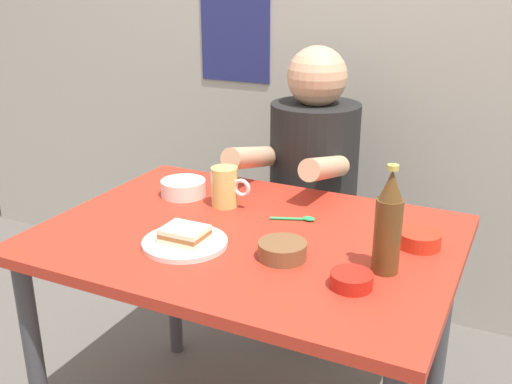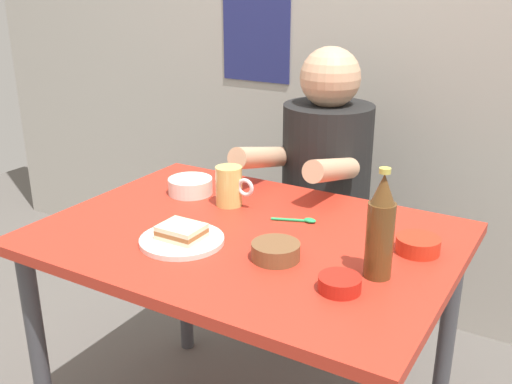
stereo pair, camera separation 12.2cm
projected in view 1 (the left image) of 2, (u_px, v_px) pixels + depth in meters
The scene contains 13 objects.
wall_back at pixel (369, 0), 2.28m from camera, with size 4.40×0.09×2.60m.
dining_table at pixel (248, 263), 1.62m from camera, with size 1.10×0.80×0.74m.
stool at pixel (310, 263), 2.28m from camera, with size 0.34×0.34×0.45m.
person_seated at pixel (313, 160), 2.13m from camera, with size 0.33×0.56×0.72m.
plate_orange at pixel (185, 243), 1.51m from camera, with size 0.22×0.22×0.01m, color silver.
sandwich at pixel (185, 234), 1.51m from camera, with size 0.11×0.09×0.04m.
beer_mug at pixel (225, 187), 1.76m from camera, with size 0.13×0.08×0.12m.
beer_bottle at pixel (388, 225), 1.34m from camera, with size 0.06×0.06×0.26m.
sambal_bowl_red at pixel (351, 279), 1.31m from camera, with size 0.10×0.10×0.03m.
sauce_bowl_chili at pixel (419, 238), 1.50m from camera, with size 0.11×0.11×0.04m.
rice_bowl_white at pixel (183, 187), 1.85m from camera, with size 0.14×0.14×0.05m.
condiment_bowl_brown at pixel (282, 249), 1.44m from camera, with size 0.12×0.12×0.04m.
spoon at pixel (301, 219), 1.67m from camera, with size 0.12×0.06×0.01m.
Camera 1 is at (0.66, -1.30, 1.39)m, focal length 41.41 mm.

